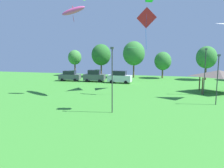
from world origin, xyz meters
TOP-DOWN VIEW (x-y plane):
  - kite_flying_3 at (-1.77, 39.47)m, footprint 2.65×2.99m
  - kite_flying_5 at (2.11, 34.38)m, footprint 2.98×0.59m
  - kite_flying_7 at (-8.33, 32.41)m, footprint 3.70×1.25m
  - parked_car_leftmost at (-15.21, 46.08)m, footprint 4.70×2.32m
  - parked_car_second_from_left at (-9.68, 46.19)m, footprint 4.53×2.26m
  - parked_car_third_from_left at (-4.15, 45.62)m, footprint 4.89×2.17m
  - park_pavilion at (13.22, 39.18)m, footprint 6.70×4.92m
  - light_post_0 at (-0.43, 23.88)m, footprint 0.36×0.20m
  - light_post_1 at (11.43, 30.52)m, footprint 0.36×0.20m
  - light_post_2 at (10.78, 36.86)m, footprint 0.36×0.20m
  - treeline_tree_0 at (-18.00, 55.84)m, footprint 3.39×3.39m
  - treeline_tree_1 at (-10.69, 54.88)m, footprint 4.70×4.70m
  - treeline_tree_2 at (-2.68, 54.94)m, footprint 5.16×5.16m
  - treeline_tree_3 at (4.04, 55.45)m, footprint 3.89×3.89m
  - treeline_tree_4 at (13.43, 54.77)m, footprint 4.45×4.45m

SIDE VIEW (x-z plane):
  - parked_car_leftmost at x=-15.21m, z-range -0.01..2.23m
  - parked_car_third_from_left at x=-4.15m, z-range -0.03..2.49m
  - parked_car_second_from_left at x=-9.68m, z-range -0.03..2.49m
  - park_pavilion at x=13.22m, z-range 1.28..4.88m
  - light_post_1 at x=11.43m, z-range 0.40..6.72m
  - light_post_2 at x=10.78m, z-range 0.41..7.44m
  - treeline_tree_3 at x=4.04m, z-range 0.93..7.09m
  - light_post_0 at x=-0.43m, z-range 0.41..7.61m
  - treeline_tree_0 at x=-18.00m, z-range 1.36..7.86m
  - treeline_tree_4 at x=13.43m, z-range 1.26..8.71m
  - treeline_tree_1 at x=-10.69m, z-range 1.38..9.34m
  - treeline_tree_2 at x=-2.68m, z-range 1.45..10.04m
  - kite_flying_3 at x=-1.77m, z-range 6.30..6.38m
  - kite_flying_5 at x=2.11m, z-range 8.18..14.26m
  - kite_flying_7 at x=-8.33m, z-range 11.21..13.65m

